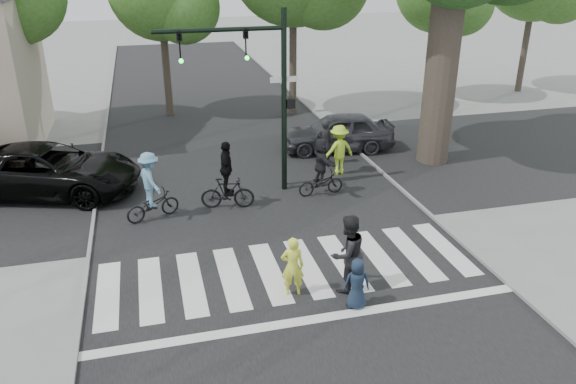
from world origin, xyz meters
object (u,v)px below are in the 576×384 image
pedestrian_woman (292,266)px  cyclist_right (321,170)px  car_grey (337,132)px  pedestrian_child (357,284)px  pedestrian_adult (348,254)px  car_suv (48,170)px  traffic_signal (258,78)px  cyclist_mid (227,181)px  cyclist_left (151,191)px

pedestrian_woman → cyclist_right: bearing=-103.7°
cyclist_right → car_grey: (2.03, 4.18, -0.11)m
pedestrian_woman → pedestrian_child: size_ratio=1.22×
pedestrian_adult → cyclist_right: bearing=-122.2°
car_suv → cyclist_right: bearing=-87.6°
pedestrian_woman → pedestrian_child: 1.56m
traffic_signal → cyclist_mid: traffic_signal is taller
cyclist_right → car_suv: cyclist_right is taller
pedestrian_adult → cyclist_mid: size_ratio=0.89×
cyclist_right → traffic_signal: bearing=158.1°
cyclist_right → car_suv: bearing=164.8°
cyclist_right → car_suv: (-8.81, 2.39, -0.05)m
cyclist_left → cyclist_mid: (2.33, 0.20, -0.02)m
pedestrian_woman → pedestrian_adult: 1.34m
car_grey → pedestrian_woman: bearing=-17.8°
pedestrian_adult → traffic_signal: bearing=-103.9°
pedestrian_woman → car_suv: size_ratio=0.25×
pedestrian_woman → cyclist_mid: size_ratio=0.69×
pedestrian_child → cyclist_left: size_ratio=0.58×
cyclist_mid → car_grey: size_ratio=0.49×
pedestrian_child → cyclist_mid: bearing=-61.1°
cyclist_right → pedestrian_child: bearing=-100.4°
pedestrian_woman → pedestrian_child: bearing=156.1°
pedestrian_adult → cyclist_left: cyclist_left is taller
traffic_signal → pedestrian_woman: (-0.55, -6.29, -3.14)m
pedestrian_child → pedestrian_adult: pedestrian_adult is taller
pedestrian_child → cyclist_left: 7.36m
cyclist_left → cyclist_right: 5.55m
cyclist_mid → car_grey: 6.86m
pedestrian_child → car_suv: 11.64m
cyclist_right → car_suv: size_ratio=0.33×
pedestrian_adult → cyclist_right: cyclist_right is taller
car_grey → car_suv: bearing=-73.6°
cyclist_mid → cyclist_right: cyclist_mid is taller
pedestrian_child → cyclist_left: (-4.35, 5.93, 0.30)m
pedestrian_woman → cyclist_mid: cyclist_mid is taller
pedestrian_child → car_grey: (3.21, 10.57, 0.15)m
cyclist_left → cyclist_right: (5.53, 0.46, -0.04)m
car_grey → cyclist_mid: bearing=-42.6°
pedestrian_adult → car_grey: (3.18, 9.84, -0.21)m
cyclist_mid → cyclist_right: (3.19, 0.26, -0.02)m
pedestrian_child → car_grey: size_ratio=0.27×
pedestrian_child → pedestrian_woman: bearing=-23.5°
pedestrian_child → car_suv: size_ratio=0.21×
traffic_signal → cyclist_right: 3.65m
pedestrian_woman → cyclist_left: cyclist_left is taller
cyclist_mid → car_suv: (-5.62, 2.65, -0.07)m
cyclist_mid → cyclist_right: bearing=4.6°
pedestrian_adult → cyclist_left: bearing=-70.5°
pedestrian_woman → cyclist_right: (2.46, 5.52, 0.13)m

